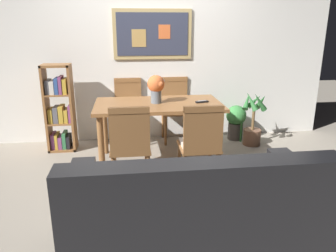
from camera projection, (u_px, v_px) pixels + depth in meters
The scene contains 13 objects.
ground_plane at pixel (161, 178), 3.64m from camera, with size 12.00×12.00×0.00m, color gray.
wall_back_with_painting at pixel (150, 49), 4.62m from camera, with size 5.20×0.14×2.60m.
dining_table at pixel (158, 111), 3.93m from camera, with size 1.50×0.83×0.74m.
dining_chair_near_left at pixel (130, 142), 3.20m from camera, with size 0.40×0.41×0.91m.
dining_chair_near_right at pixel (201, 140), 3.25m from camera, with size 0.40×0.41×0.91m.
dining_chair_far_left at pixel (128, 105), 4.63m from camera, with size 0.40×0.41×0.91m.
dining_chair_far_right at pixel (175, 104), 4.73m from camera, with size 0.40×0.41×0.91m.
leather_couch at pixel (194, 216), 2.37m from camera, with size 1.80×0.84×0.84m.
bookshelf at pixel (60, 111), 4.33m from camera, with size 0.36×0.28×1.15m.
potted_ivy at pixel (236, 121), 4.81m from camera, with size 0.29×0.29×0.53m.
potted_palm at pixel (253, 124), 4.57m from camera, with size 0.34×0.35×0.78m.
flower_vase at pixel (156, 86), 3.86m from camera, with size 0.21×0.21×0.33m.
tv_remote at pixel (202, 102), 3.92m from camera, with size 0.16×0.08×0.02m.
Camera 1 is at (-0.34, -3.29, 1.63)m, focal length 35.04 mm.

